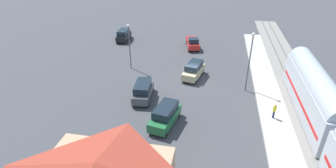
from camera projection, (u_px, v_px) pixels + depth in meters
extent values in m
plane|color=#424247|center=(192.00, 81.00, 37.89)|extent=(200.00, 200.00, 0.00)
cube|color=gray|center=(298.00, 90.00, 35.52)|extent=(4.80, 70.00, 0.18)
cube|color=#59544C|center=(304.00, 89.00, 35.33)|extent=(0.10, 70.00, 0.12)
cube|color=#59544C|center=(292.00, 88.00, 35.57)|extent=(0.10, 70.00, 0.12)
cube|color=#B7B2A8|center=(266.00, 87.00, 36.16)|extent=(3.20, 46.00, 0.30)
cube|color=#ADB2BC|center=(313.00, 97.00, 29.93)|extent=(2.90, 16.11, 3.70)
cube|color=red|center=(298.00, 98.00, 30.31)|extent=(0.04, 14.82, 0.36)
cylinder|color=#ADB2BC|center=(317.00, 83.00, 29.11)|extent=(2.75, 15.46, 2.76)
cube|color=#4C3323|center=(121.00, 161.00, 22.67)|extent=(1.10, 0.08, 2.10)
cylinder|color=#23284C|center=(273.00, 114.00, 29.36)|extent=(0.22, 0.22, 0.85)
cylinder|color=yellow|center=(275.00, 109.00, 29.01)|extent=(0.36, 0.36, 0.62)
sphere|color=tan|center=(275.00, 105.00, 28.81)|extent=(0.24, 0.24, 0.24)
cube|color=red|center=(193.00, 43.00, 49.56)|extent=(3.11, 5.70, 0.92)
cube|color=#19232D|center=(193.00, 41.00, 48.24)|extent=(2.06, 2.07, 0.84)
cylinder|color=black|center=(199.00, 50.00, 47.90)|extent=(0.22, 0.76, 0.76)
cylinder|color=black|center=(189.00, 50.00, 47.85)|extent=(0.22, 0.76, 0.76)
cylinder|color=black|center=(196.00, 42.00, 51.70)|extent=(0.22, 0.76, 0.76)
cylinder|color=black|center=(187.00, 42.00, 51.65)|extent=(0.22, 0.76, 0.76)
cube|color=red|center=(192.00, 39.00, 50.13)|extent=(2.47, 3.31, 0.20)
cube|color=#C6B284|center=(194.00, 72.00, 38.62)|extent=(2.99, 5.21, 1.00)
cube|color=#19232D|center=(194.00, 66.00, 38.30)|extent=(2.44, 3.73, 0.88)
cylinder|color=black|center=(195.00, 82.00, 37.01)|extent=(0.22, 0.68, 0.68)
cylinder|color=black|center=(183.00, 80.00, 37.62)|extent=(0.22, 0.68, 0.68)
cylinder|color=black|center=(203.00, 71.00, 40.09)|extent=(0.22, 0.68, 0.68)
cylinder|color=black|center=(192.00, 69.00, 40.70)|extent=(0.22, 0.68, 0.68)
cube|color=#236638|center=(165.00, 118.00, 28.59)|extent=(2.89, 5.19, 1.00)
cube|color=#19232D|center=(166.00, 110.00, 28.27)|extent=(2.37, 3.70, 0.88)
cylinder|color=black|center=(166.00, 134.00, 26.98)|extent=(0.22, 0.68, 0.68)
cylinder|color=black|center=(150.00, 130.00, 27.55)|extent=(0.22, 0.68, 0.68)
cylinder|color=black|center=(179.00, 114.00, 30.09)|extent=(0.22, 0.68, 0.68)
cylinder|color=black|center=(165.00, 111.00, 30.66)|extent=(0.22, 0.68, 0.68)
cube|color=#47494F|center=(143.00, 92.00, 33.41)|extent=(2.40, 5.06, 1.00)
cube|color=#19232D|center=(143.00, 86.00, 32.84)|extent=(2.03, 3.57, 0.88)
cylinder|color=black|center=(139.00, 88.00, 35.39)|extent=(0.22, 0.68, 0.68)
cylinder|color=black|center=(152.00, 89.00, 35.24)|extent=(0.22, 0.68, 0.68)
cylinder|color=black|center=(133.00, 104.00, 32.05)|extent=(0.22, 0.68, 0.68)
cylinder|color=black|center=(148.00, 104.00, 31.90)|extent=(0.22, 0.68, 0.68)
cube|color=black|center=(124.00, 36.00, 53.18)|extent=(2.34, 5.04, 1.00)
cube|color=#19232D|center=(123.00, 32.00, 52.61)|extent=(1.99, 3.55, 0.88)
cylinder|color=black|center=(122.00, 36.00, 55.17)|extent=(0.22, 0.68, 0.68)
cylinder|color=black|center=(130.00, 36.00, 55.00)|extent=(0.22, 0.68, 0.68)
cylinder|color=black|center=(117.00, 42.00, 51.83)|extent=(0.22, 0.68, 0.68)
cylinder|color=black|center=(126.00, 42.00, 51.66)|extent=(0.22, 0.68, 0.68)
cylinder|color=#515156|center=(249.00, 64.00, 33.88)|extent=(0.16, 0.16, 7.44)
sphere|color=#EAE5C6|center=(254.00, 34.00, 32.06)|extent=(0.44, 0.44, 0.44)
cylinder|color=#515156|center=(130.00, 48.00, 40.40)|extent=(0.16, 0.16, 6.51)
sphere|color=#EAE5C6|center=(128.00, 26.00, 38.79)|extent=(0.44, 0.44, 0.44)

